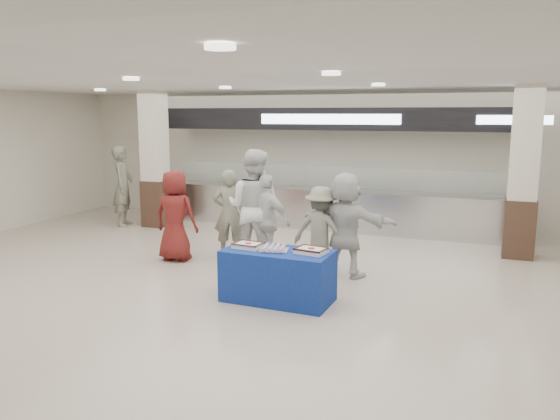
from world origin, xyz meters
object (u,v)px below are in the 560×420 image
at_px(soldier_a, 229,213).
at_px(soldier_bg, 123,186).
at_px(sheet_cake_left, 248,245).
at_px(display_table, 278,276).
at_px(sheet_cake_right, 311,250).
at_px(soldier_b, 321,231).
at_px(cupcake_tray, 274,248).
at_px(civilian_maroon, 175,216).
at_px(chef_short, 266,221).
at_px(chef_tall, 254,207).
at_px(civilian_white, 346,225).

xyz_separation_m(soldier_a, soldier_bg, (-3.67, 1.68, 0.13)).
bearing_deg(sheet_cake_left, display_table, 0.99).
xyz_separation_m(sheet_cake_right, soldier_a, (-2.25, 1.95, 0.03)).
distance_m(display_table, soldier_b, 1.55).
height_order(sheet_cake_right, soldier_bg, soldier_bg).
xyz_separation_m(display_table, sheet_cake_right, (0.49, 0.03, 0.42)).
xyz_separation_m(display_table, cupcake_tray, (-0.05, -0.02, 0.41)).
xyz_separation_m(sheet_cake_left, soldier_b, (0.64, 1.50, -0.05)).
distance_m(sheet_cake_left, soldier_b, 1.63).
xyz_separation_m(cupcake_tray, civilian_maroon, (-2.51, 1.41, 0.05)).
bearing_deg(display_table, chef_short, 119.42).
bearing_deg(chef_short, cupcake_tray, 128.48).
relative_size(sheet_cake_left, chef_tall, 0.21).
height_order(sheet_cake_left, civilian_white, civilian_white).
bearing_deg(chef_short, soldier_a, -10.58).
relative_size(chef_tall, civilian_white, 1.18).
bearing_deg(soldier_b, chef_tall, -6.60).
xyz_separation_m(display_table, chef_tall, (-1.13, 1.70, 0.66)).
relative_size(display_table, chef_short, 0.94).
height_order(sheet_cake_right, chef_short, chef_short).
xyz_separation_m(soldier_a, soldier_b, (1.94, -0.49, -0.08)).
xyz_separation_m(soldier_a, chef_short, (0.92, -0.39, -0.01)).
bearing_deg(chef_short, sheet_cake_left, 115.79).
relative_size(display_table, chef_tall, 0.75).
xyz_separation_m(soldier_b, civilian_white, (0.41, 0.05, 0.13)).
xyz_separation_m(sheet_cake_left, soldier_a, (-1.30, 1.99, 0.04)).
distance_m(chef_short, soldier_b, 1.03).
relative_size(chef_short, civilian_white, 0.94).
bearing_deg(chef_tall, civilian_maroon, 10.58).
distance_m(soldier_a, chef_short, 1.00).
distance_m(display_table, cupcake_tray, 0.41).
distance_m(display_table, civilian_white, 1.73).
xyz_separation_m(sheet_cake_right, civilian_white, (0.10, 1.51, 0.08)).
xyz_separation_m(sheet_cake_left, soldier_bg, (-4.97, 3.67, 0.17)).
xyz_separation_m(display_table, soldier_b, (0.18, 1.49, 0.37)).
distance_m(chef_tall, soldier_bg, 4.73).
xyz_separation_m(civilian_maroon, soldier_b, (2.74, 0.11, -0.09)).
height_order(chef_tall, soldier_b, chef_tall).
height_order(sheet_cake_left, sheet_cake_right, sheet_cake_right).
relative_size(display_table, civilian_white, 0.89).
bearing_deg(civilian_maroon, soldier_a, -145.77).
relative_size(chef_tall, soldier_bg, 1.07).
relative_size(chef_tall, soldier_b, 1.38).
xyz_separation_m(cupcake_tray, civilian_white, (0.65, 1.57, 0.09)).
xyz_separation_m(cupcake_tray, chef_short, (-0.79, 1.62, 0.04)).
xyz_separation_m(sheet_cake_right, cupcake_tray, (-0.54, -0.05, -0.01)).
bearing_deg(chef_tall, civilian_white, 173.09).
bearing_deg(cupcake_tray, chef_tall, 122.03).
bearing_deg(sheet_cake_right, soldier_bg, 148.44).
bearing_deg(sheet_cake_right, soldier_a, 139.03).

